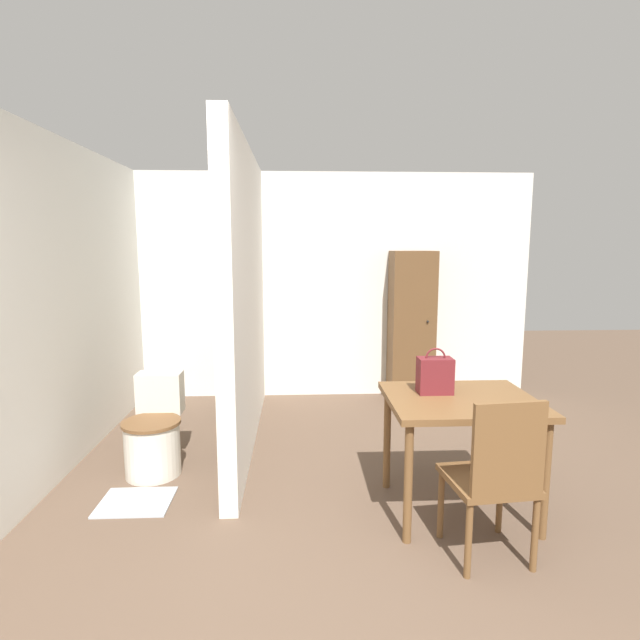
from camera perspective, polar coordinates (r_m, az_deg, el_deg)
wall_back at (r=5.65m, az=-0.66°, el=3.90°), size 4.86×0.12×2.50m
wall_left at (r=4.10m, az=-28.55°, el=1.15°), size 0.12×4.80×2.50m
partition_wall at (r=4.30m, az=-8.49°, el=2.37°), size 0.12×2.63×2.50m
dining_table at (r=3.32m, az=15.76°, el=-10.09°), size 0.92×0.79×0.76m
wooden_chair at (r=2.91m, az=19.36°, el=-16.34°), size 0.47×0.47×0.94m
toilet at (r=4.06m, az=-18.41°, el=-12.31°), size 0.43×0.57×0.71m
handbag at (r=3.31m, az=13.00°, el=-6.14°), size 0.22×0.13×0.30m
wooden_cabinet at (r=5.57m, az=10.39°, el=-0.72°), size 0.47×0.40×1.65m
bath_mat at (r=3.75m, az=-20.30°, el=-18.92°), size 0.47×0.39×0.01m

